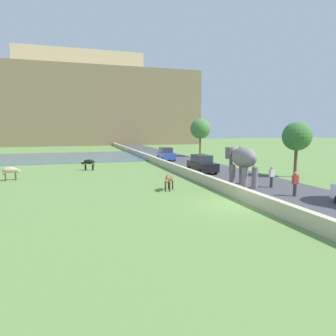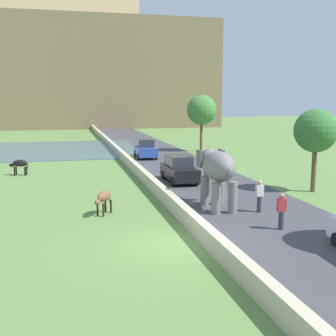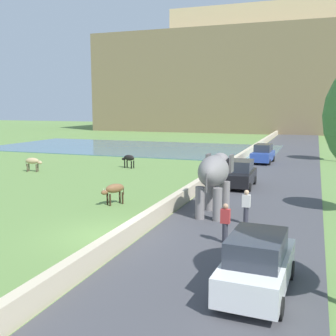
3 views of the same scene
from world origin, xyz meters
name	(u,v)px [view 1 (image 1 of 3)]	position (x,y,z in m)	size (l,w,h in m)	color
ground_plane	(231,205)	(0.00, 0.00, 0.00)	(220.00, 220.00, 0.00)	#608442
road_surface	(188,163)	(5.00, 20.00, 0.03)	(7.00, 120.00, 0.06)	#424247
barrier_wall	(163,163)	(1.20, 18.00, 0.38)	(0.40, 110.00, 0.77)	beige
lake	(37,158)	(-14.00, 33.03, 0.04)	(36.00, 18.00, 0.08)	slate
hill_distant	(83,109)	(-6.00, 78.23, 10.24)	(64.00, 28.00, 20.47)	#7F6B4C
fort_on_hill	(81,63)	(-5.99, 78.23, 23.45)	(35.48, 8.00, 6.42)	#D6BC89
elephant	(242,160)	(3.43, 4.64, 2.04)	(1.41, 3.47, 2.99)	slate
person_beside_elephant	(272,176)	(5.18, 3.42, 0.87)	(0.36, 0.22, 1.63)	#33333D
person_trailing	(295,184)	(4.83, 0.57, 0.87)	(0.36, 0.22, 1.63)	#33333D
car_blue	(166,154)	(3.43, 24.16, 0.90)	(1.93, 4.07, 1.80)	#2D4CA8
car_black	(202,164)	(3.42, 11.95, 0.90)	(1.84, 4.02, 1.80)	black
cow_brown	(169,179)	(-2.22, 4.92, 0.84)	(1.06, 1.34, 1.15)	brown
cow_black	(88,162)	(-7.17, 17.28, 0.84)	(1.42, 0.73, 1.15)	black
cow_tan	(11,171)	(-13.69, 12.80, 0.84)	(1.42, 0.69, 1.15)	tan
tree_near	(297,137)	(10.48, 7.23, 3.64)	(2.57, 2.57, 4.95)	brown
tree_mid	(200,129)	(10.13, 27.97, 4.34)	(3.11, 3.11, 5.92)	brown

